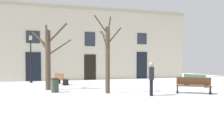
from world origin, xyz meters
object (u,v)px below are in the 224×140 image
object	(u,v)px
streetlamp	(31,54)
person_near_bench	(151,77)
litter_bin	(55,85)
tree_center	(48,56)
bench_near_lamp	(194,85)
bench_back_to_back_right	(196,80)
tree_near_facade	(108,57)
bench_far_corner	(61,79)

from	to	relation	value
streetlamp	person_near_bench	distance (m)	11.64
litter_bin	tree_center	bearing A→B (deg)	102.17
bench_near_lamp	bench_back_to_back_right	size ratio (longest dim) A/B	0.96
tree_near_facade	streetlamp	size ratio (longest dim) A/B	1.09
tree_near_facade	litter_bin	distance (m)	3.52
tree_center	person_near_bench	world-z (taller)	tree_center
bench_back_to_back_right	bench_far_corner	distance (m)	10.03
litter_bin	bench_far_corner	size ratio (longest dim) A/B	0.44
person_near_bench	tree_center	bearing A→B (deg)	66.29
tree_near_facade	bench_far_corner	distance (m)	6.39
streetlamp	bench_near_lamp	xyz separation A→B (m)	(8.85, -9.67, -1.96)
bench_back_to_back_right	streetlamp	bearing A→B (deg)	41.75
bench_back_to_back_right	person_near_bench	size ratio (longest dim) A/B	1.05
bench_near_lamp	person_near_bench	bearing A→B (deg)	-143.42
person_near_bench	tree_near_facade	bearing A→B (deg)	66.01
tree_near_facade	person_near_bench	xyz separation A→B (m)	(1.90, -1.65, -1.08)
tree_center	bench_far_corner	bearing A→B (deg)	71.63
tree_near_facade	streetlamp	bearing A→B (deg)	117.76
tree_center	bench_far_corner	xyz separation A→B (m)	(1.05, 3.17, -1.70)
person_near_bench	litter_bin	bearing A→B (deg)	75.09
tree_center	person_near_bench	distance (m)	6.70
bench_far_corner	person_near_bench	bearing A→B (deg)	-167.97
litter_bin	bench_far_corner	bearing A→B (deg)	80.54
tree_center	litter_bin	bearing A→B (deg)	-77.83
bench_near_lamp	bench_far_corner	distance (m)	9.91
bench_near_lamp	bench_far_corner	size ratio (longest dim) A/B	0.98
tree_near_facade	bench_far_corner	world-z (taller)	tree_near_facade
litter_bin	bench_far_corner	world-z (taller)	bench_far_corner
bench_near_lamp	litter_bin	bearing A→B (deg)	-166.50
litter_bin	bench_back_to_back_right	xyz separation A→B (m)	(9.83, 0.27, 0.06)
litter_bin	bench_back_to_back_right	world-z (taller)	bench_back_to_back_right
tree_center	tree_near_facade	xyz separation A→B (m)	(3.11, -2.65, -0.07)
streetlamp	tree_center	bearing A→B (deg)	-77.98
litter_bin	bench_near_lamp	xyz separation A→B (m)	(7.39, -2.83, 0.06)
tree_center	bench_near_lamp	distance (m)	8.92
bench_back_to_back_right	bench_far_corner	xyz separation A→B (m)	(-9.08, 4.27, -0.02)
tree_near_facade	person_near_bench	bearing A→B (deg)	-40.91
tree_center	litter_bin	distance (m)	2.24
tree_center	bench_back_to_back_right	bearing A→B (deg)	-6.20
streetlamp	bench_back_to_back_right	world-z (taller)	streetlamp
streetlamp	person_near_bench	world-z (taller)	streetlamp
streetlamp	bench_near_lamp	distance (m)	13.25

